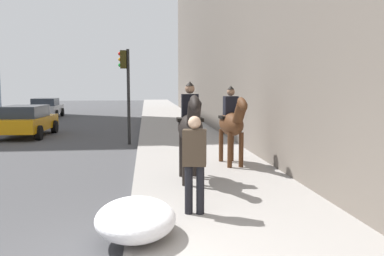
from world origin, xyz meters
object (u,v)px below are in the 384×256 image
(pedestrian_greeting, at_px, (195,158))
(car_near_lane, at_px, (26,120))
(car_mid_lane, at_px, (46,107))
(mounted_horse_far, at_px, (232,122))
(mounted_horse_near, at_px, (190,126))
(traffic_light_near_curb, at_px, (126,81))

(pedestrian_greeting, relative_size, car_near_lane, 0.41)
(car_mid_lane, bearing_deg, pedestrian_greeting, -162.88)
(car_mid_lane, bearing_deg, mounted_horse_far, -155.38)
(mounted_horse_near, relative_size, mounted_horse_far, 1.04)
(mounted_horse_near, xyz_separation_m, traffic_light_near_curb, (6.88, 1.78, 1.12))
(mounted_horse_near, bearing_deg, mounted_horse_far, 143.53)
(pedestrian_greeting, bearing_deg, car_near_lane, 38.10)
(mounted_horse_near, relative_size, pedestrian_greeting, 1.36)
(pedestrian_greeting, height_order, car_mid_lane, pedestrian_greeting)
(traffic_light_near_curb, bearing_deg, mounted_horse_far, -148.23)
(car_near_lane, relative_size, car_mid_lane, 1.04)
(car_near_lane, relative_size, traffic_light_near_curb, 1.10)
(traffic_light_near_curb, bearing_deg, car_near_lane, 58.06)
(car_mid_lane, xyz_separation_m, traffic_light_near_curb, (-14.26, -6.55, 1.77))
(car_near_lane, bearing_deg, pedestrian_greeting, -150.57)
(mounted_horse_far, bearing_deg, car_near_lane, -139.87)
(car_near_lane, bearing_deg, mounted_horse_far, -133.55)
(car_mid_lane, height_order, traffic_light_near_curb, traffic_light_near_curb)
(mounted_horse_near, height_order, mounted_horse_far, mounted_horse_near)
(mounted_horse_far, relative_size, traffic_light_near_curb, 0.59)
(mounted_horse_far, relative_size, car_near_lane, 0.53)
(traffic_light_near_curb, bearing_deg, pedestrian_greeting, -170.22)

